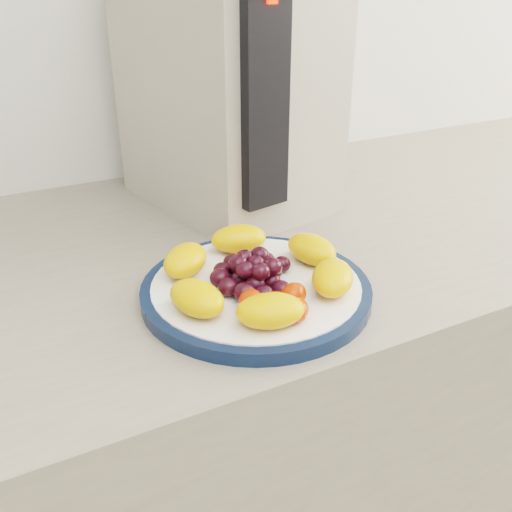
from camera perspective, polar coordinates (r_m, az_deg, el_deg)
counter at (r=1.03m, az=-4.66°, el=-21.81°), size 3.50×0.60×0.90m
cabinet_face at (r=1.05m, az=-4.60°, el=-22.89°), size 3.48×0.58×0.84m
plate_rim at (r=0.62m, az=0.00°, el=-3.48°), size 0.25×0.25×0.01m
plate_face at (r=0.62m, az=0.00°, el=-3.40°), size 0.23×0.23×0.02m
appliance_body at (r=0.84m, az=-3.05°, el=17.26°), size 0.26×0.33×0.36m
appliance_panel at (r=0.69m, az=0.84°, el=15.60°), size 0.07×0.03×0.27m
appliance_led at (r=0.67m, az=1.58°, el=24.15°), size 0.01×0.01×0.01m
fruit_plate at (r=0.61m, az=0.07°, el=-1.73°), size 0.22×0.22×0.03m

